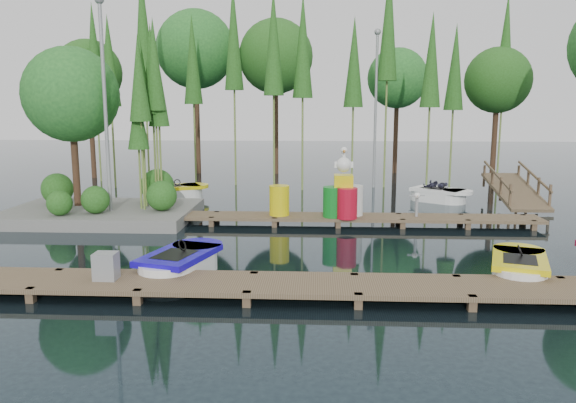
{
  "coord_description": "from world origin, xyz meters",
  "views": [
    {
      "loc": [
        1.35,
        -15.45,
        3.87
      ],
      "look_at": [
        0.5,
        0.5,
        1.1
      ],
      "focal_mm": 35.0,
      "sensor_mm": 36.0,
      "label": 1
    }
  ],
  "objects_px": {
    "boat_yellow_far": "(175,192)",
    "utility_cabinet": "(106,266)",
    "island": "(92,125)",
    "yellow_barrel": "(279,200)",
    "boat_blue": "(181,264)",
    "drum_cluster": "(344,197)"
  },
  "relations": [
    {
      "from": "boat_blue",
      "to": "island",
      "type": "bearing_deg",
      "value": 141.33
    },
    {
      "from": "boat_yellow_far",
      "to": "utility_cabinet",
      "type": "height_order",
      "value": "boat_yellow_far"
    },
    {
      "from": "boat_blue",
      "to": "drum_cluster",
      "type": "xyz_separation_m",
      "value": [
        3.97,
        5.54,
        0.7
      ]
    },
    {
      "from": "utility_cabinet",
      "to": "drum_cluster",
      "type": "distance_m",
      "value": 8.6
    },
    {
      "from": "utility_cabinet",
      "to": "drum_cluster",
      "type": "bearing_deg",
      "value": 52.74
    },
    {
      "from": "boat_blue",
      "to": "drum_cluster",
      "type": "relative_size",
      "value": 1.29
    },
    {
      "from": "utility_cabinet",
      "to": "yellow_barrel",
      "type": "xyz_separation_m",
      "value": [
        3.11,
        7.0,
        0.21
      ]
    },
    {
      "from": "boat_blue",
      "to": "utility_cabinet",
      "type": "height_order",
      "value": "utility_cabinet"
    },
    {
      "from": "boat_yellow_far",
      "to": "yellow_barrel",
      "type": "bearing_deg",
      "value": -50.41
    },
    {
      "from": "drum_cluster",
      "to": "boat_yellow_far",
      "type": "bearing_deg",
      "value": 143.8
    },
    {
      "from": "boat_yellow_far",
      "to": "yellow_barrel",
      "type": "distance_m",
      "value": 6.72
    },
    {
      "from": "boat_blue",
      "to": "utility_cabinet",
      "type": "bearing_deg",
      "value": -117.27
    },
    {
      "from": "island",
      "to": "drum_cluster",
      "type": "relative_size",
      "value": 3.01
    },
    {
      "from": "island",
      "to": "yellow_barrel",
      "type": "xyz_separation_m",
      "value": [
        6.41,
        -0.79,
        -2.4
      ]
    },
    {
      "from": "boat_blue",
      "to": "yellow_barrel",
      "type": "xyz_separation_m",
      "value": [
        1.87,
        5.7,
        0.53
      ]
    },
    {
      "from": "yellow_barrel",
      "to": "boat_blue",
      "type": "bearing_deg",
      "value": -108.15
    },
    {
      "from": "utility_cabinet",
      "to": "yellow_barrel",
      "type": "height_order",
      "value": "yellow_barrel"
    },
    {
      "from": "island",
      "to": "utility_cabinet",
      "type": "xyz_separation_m",
      "value": [
        3.3,
        -7.79,
        -2.6
      ]
    },
    {
      "from": "boat_blue",
      "to": "drum_cluster",
      "type": "height_order",
      "value": "drum_cluster"
    },
    {
      "from": "yellow_barrel",
      "to": "utility_cabinet",
      "type": "bearing_deg",
      "value": -113.93
    },
    {
      "from": "boat_yellow_far",
      "to": "island",
      "type": "bearing_deg",
      "value": -118.07
    },
    {
      "from": "island",
      "to": "boat_yellow_far",
      "type": "distance_m",
      "value": 5.24
    }
  ]
}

